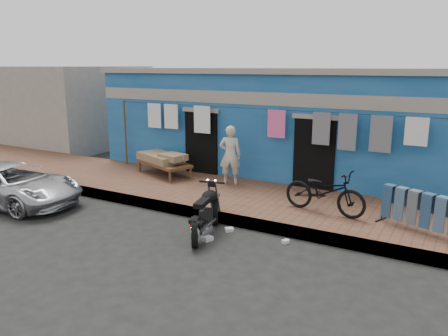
{
  "coord_description": "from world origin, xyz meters",
  "views": [
    {
      "loc": [
        4.81,
        -6.4,
        3.42
      ],
      "look_at": [
        0.0,
        2.0,
        1.15
      ],
      "focal_mm": 35.0,
      "sensor_mm": 36.0,
      "label": 1
    }
  ],
  "objects_px": {
    "bicycle": "(325,187)",
    "charpoy": "(164,164)",
    "car": "(12,184)",
    "seated_person": "(230,155)",
    "jeans_rack": "(421,211)",
    "motorcycle": "(205,211)"
  },
  "relations": [
    {
      "from": "bicycle",
      "to": "jeans_rack",
      "type": "bearing_deg",
      "value": -87.43
    },
    {
      "from": "motorcycle",
      "to": "jeans_rack",
      "type": "height_order",
      "value": "jeans_rack"
    },
    {
      "from": "charpoy",
      "to": "jeans_rack",
      "type": "xyz_separation_m",
      "value": [
        7.14,
        -1.18,
        0.08
      ]
    },
    {
      "from": "car",
      "to": "motorcycle",
      "type": "bearing_deg",
      "value": -88.21
    },
    {
      "from": "motorcycle",
      "to": "jeans_rack",
      "type": "distance_m",
      "value": 4.24
    },
    {
      "from": "car",
      "to": "jeans_rack",
      "type": "xyz_separation_m",
      "value": [
        9.21,
        2.38,
        0.13
      ]
    },
    {
      "from": "charpoy",
      "to": "bicycle",
      "type": "bearing_deg",
      "value": -11.13
    },
    {
      "from": "bicycle",
      "to": "motorcycle",
      "type": "bearing_deg",
      "value": 141.55
    },
    {
      "from": "motorcycle",
      "to": "charpoy",
      "type": "xyz_separation_m",
      "value": [
        -3.26,
        2.89,
        0.06
      ]
    },
    {
      "from": "bicycle",
      "to": "jeans_rack",
      "type": "xyz_separation_m",
      "value": [
        1.96,
        -0.16,
        -0.19
      ]
    },
    {
      "from": "seated_person",
      "to": "bicycle",
      "type": "distance_m",
      "value": 3.18
    },
    {
      "from": "car",
      "to": "bicycle",
      "type": "relative_size",
      "value": 2.04
    },
    {
      "from": "car",
      "to": "jeans_rack",
      "type": "distance_m",
      "value": 9.51
    },
    {
      "from": "car",
      "to": "bicycle",
      "type": "xyz_separation_m",
      "value": [
        7.25,
        2.53,
        0.32
      ]
    },
    {
      "from": "bicycle",
      "to": "charpoy",
      "type": "bearing_deg",
      "value": 86.02
    },
    {
      "from": "car",
      "to": "seated_person",
      "type": "height_order",
      "value": "seated_person"
    },
    {
      "from": "bicycle",
      "to": "jeans_rack",
      "type": "distance_m",
      "value": 1.98
    },
    {
      "from": "charpoy",
      "to": "jeans_rack",
      "type": "bearing_deg",
      "value": -9.35
    },
    {
      "from": "jeans_rack",
      "to": "car",
      "type": "bearing_deg",
      "value": -165.54
    },
    {
      "from": "seated_person",
      "to": "charpoy",
      "type": "relative_size",
      "value": 0.75
    },
    {
      "from": "motorcycle",
      "to": "car",
      "type": "bearing_deg",
      "value": 173.9
    },
    {
      "from": "seated_person",
      "to": "jeans_rack",
      "type": "bearing_deg",
      "value": 144.59
    }
  ]
}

